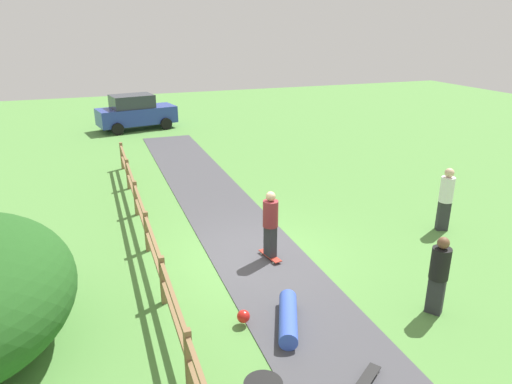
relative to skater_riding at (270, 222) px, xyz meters
name	(u,v)px	position (x,y,z in m)	size (l,w,h in m)	color
ground_plane	(258,256)	(-0.24, 0.23, -1.02)	(60.00, 60.00, 0.00)	#568E42
asphalt_path	(258,256)	(-0.24, 0.23, -1.01)	(2.40, 28.00, 0.02)	#47474C
wooden_fence	(154,249)	(-2.84, 0.23, -0.35)	(0.12, 18.12, 1.10)	olive
skater_riding	(270,222)	(0.00, 0.00, 0.00)	(0.45, 0.82, 1.80)	#B23326
skater_fallen	(284,318)	(-0.76, -2.69, -0.82)	(1.40, 1.54, 0.36)	blue
skateboard_loose	(367,379)	(-0.08, -4.57, -0.93)	(0.77, 0.62, 0.08)	black
bystander_black	(439,272)	(2.33, -3.29, -0.08)	(0.53, 0.53, 1.71)	#2D2D33
bystander_white	(446,196)	(5.31, -0.03, 0.01)	(0.49, 0.49, 1.86)	#2D2D33
parked_car_blue	(136,112)	(-1.46, 16.71, -0.06)	(4.45, 2.60, 1.92)	#283D99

